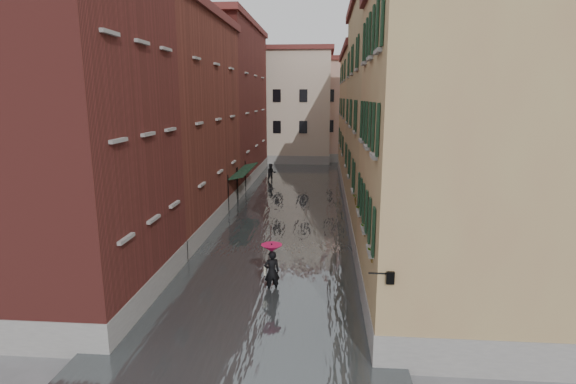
% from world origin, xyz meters
% --- Properties ---
extents(ground, '(120.00, 120.00, 0.00)m').
position_xyz_m(ground, '(0.00, 0.00, 0.00)').
color(ground, '#565759').
rests_on(ground, ground).
extents(floodwater, '(10.00, 60.00, 0.20)m').
position_xyz_m(floodwater, '(0.00, 13.00, 0.10)').
color(floodwater, '#51585A').
rests_on(floodwater, ground).
extents(building_left_near, '(6.00, 8.00, 13.00)m').
position_xyz_m(building_left_near, '(-7.00, -2.00, 6.50)').
color(building_left_near, maroon).
rests_on(building_left_near, ground).
extents(building_left_mid, '(6.00, 14.00, 12.50)m').
position_xyz_m(building_left_mid, '(-7.00, 9.00, 6.25)').
color(building_left_mid, maroon).
rests_on(building_left_mid, ground).
extents(building_left_far, '(6.00, 16.00, 14.00)m').
position_xyz_m(building_left_far, '(-7.00, 24.00, 7.00)').
color(building_left_far, maroon).
rests_on(building_left_far, ground).
extents(building_right_near, '(6.00, 8.00, 11.50)m').
position_xyz_m(building_right_near, '(7.00, -2.00, 5.75)').
color(building_right_near, '#A17A53').
rests_on(building_right_near, ground).
extents(building_right_mid, '(6.00, 14.00, 13.00)m').
position_xyz_m(building_right_mid, '(7.00, 9.00, 6.50)').
color(building_right_mid, '#9E8B5F').
rests_on(building_right_mid, ground).
extents(building_right_far, '(6.00, 16.00, 11.50)m').
position_xyz_m(building_right_far, '(7.00, 24.00, 5.75)').
color(building_right_far, '#A17A53').
rests_on(building_right_far, ground).
extents(building_end_cream, '(12.00, 9.00, 13.00)m').
position_xyz_m(building_end_cream, '(-3.00, 38.00, 6.50)').
color(building_end_cream, '#C2AE9A').
rests_on(building_end_cream, ground).
extents(building_end_pink, '(10.00, 9.00, 12.00)m').
position_xyz_m(building_end_pink, '(6.00, 40.00, 6.00)').
color(building_end_pink, tan).
rests_on(building_end_pink, ground).
extents(awning_near, '(1.09, 3.04, 2.80)m').
position_xyz_m(awning_near, '(-3.49, 12.71, 2.47)').
color(awning_near, black).
rests_on(awning_near, ground).
extents(awning_far, '(1.09, 3.36, 2.80)m').
position_xyz_m(awning_far, '(-3.48, 16.20, 2.48)').
color(awning_far, black).
rests_on(awning_far, ground).
extents(wall_lantern, '(0.71, 0.22, 0.35)m').
position_xyz_m(wall_lantern, '(4.33, -6.00, 3.01)').
color(wall_lantern, black).
rests_on(wall_lantern, ground).
extents(window_planters, '(0.59, 8.41, 0.84)m').
position_xyz_m(window_planters, '(4.12, -0.77, 3.51)').
color(window_planters, brown).
rests_on(window_planters, ground).
extents(pedestrian_main, '(0.88, 0.88, 2.06)m').
position_xyz_m(pedestrian_main, '(0.40, -0.74, 1.20)').
color(pedestrian_main, black).
rests_on(pedestrian_main, ground).
extents(pedestrian_far, '(1.04, 0.91, 1.79)m').
position_xyz_m(pedestrian_far, '(-2.47, 23.15, 0.90)').
color(pedestrian_far, black).
rests_on(pedestrian_far, ground).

